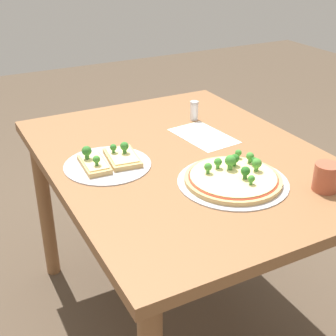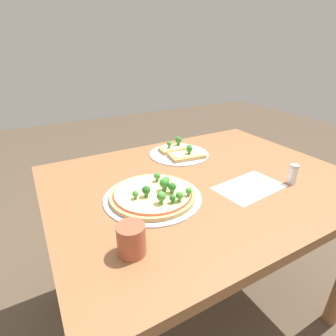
{
  "view_description": "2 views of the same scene",
  "coord_description": "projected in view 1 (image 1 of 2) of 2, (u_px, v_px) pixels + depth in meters",
  "views": [
    {
      "loc": [
        1.25,
        -0.72,
        1.42
      ],
      "look_at": [
        0.09,
        -0.11,
        0.75
      ],
      "focal_mm": 50.0,
      "sensor_mm": 36.0,
      "label": 1
    },
    {
      "loc": [
        0.57,
        0.74,
        1.22
      ],
      "look_at": [
        0.09,
        -0.11,
        0.75
      ],
      "focal_mm": 28.0,
      "sensor_mm": 36.0,
      "label": 2
    }
  ],
  "objects": [
    {
      "name": "ground_plane",
      "position": [
        182.0,
        316.0,
        1.93
      ],
      "size": [
        8.0,
        8.0,
        0.0
      ],
      "primitive_type": "plane",
      "color": "brown"
    },
    {
      "name": "dining_table",
      "position": [
        184.0,
        180.0,
        1.64
      ],
      "size": [
        1.17,
        0.9,
        0.73
      ],
      "color": "brown",
      "rests_on": "ground_plane"
    },
    {
      "name": "pizza_tray_whole",
      "position": [
        233.0,
        178.0,
        1.42
      ],
      "size": [
        0.34,
        0.34,
        0.07
      ],
      "color": "#B7B7BC",
      "rests_on": "dining_table"
    },
    {
      "name": "pizza_tray_slice",
      "position": [
        109.0,
        161.0,
        1.53
      ],
      "size": [
        0.29,
        0.29,
        0.07
      ],
      "color": "#B7B7BC",
      "rests_on": "dining_table"
    },
    {
      "name": "drinking_cup",
      "position": [
        326.0,
        177.0,
        1.36
      ],
      "size": [
        0.07,
        0.07,
        0.08
      ],
      "primitive_type": "cylinder",
      "color": "#AD5138",
      "rests_on": "dining_table"
    },
    {
      "name": "condiment_shaker",
      "position": [
        194.0,
        110.0,
        1.87
      ],
      "size": [
        0.03,
        0.03,
        0.08
      ],
      "color": "silver",
      "rests_on": "dining_table"
    },
    {
      "name": "paper_menu",
      "position": [
        203.0,
        136.0,
        1.74
      ],
      "size": [
        0.27,
        0.18,
        0.0
      ],
      "primitive_type": "cube",
      "rotation": [
        0.0,
        0.0,
        0.1
      ],
      "color": "white",
      "rests_on": "dining_table"
    }
  ]
}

